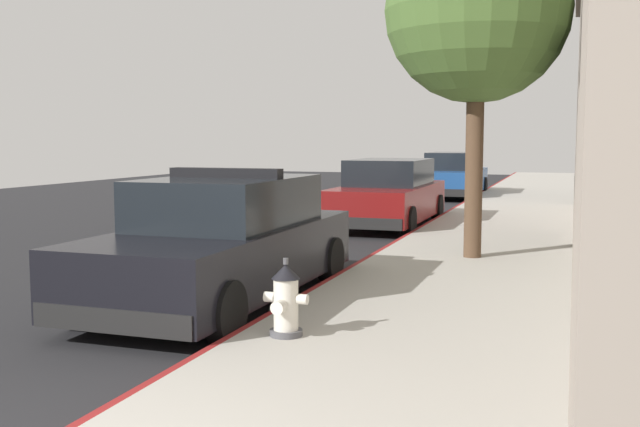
# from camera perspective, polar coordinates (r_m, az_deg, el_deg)

# --- Properties ---
(ground_plane) EXTENTS (29.25, 60.00, 0.20)m
(ground_plane) POSITION_cam_1_polar(r_m,az_deg,el_deg) (15.16, -11.03, -2.46)
(ground_plane) COLOR #232326
(sidewalk_pavement) EXTENTS (3.08, 60.00, 0.15)m
(sidewalk_pavement) POSITION_cam_1_polar(r_m,az_deg,el_deg) (13.22, 12.14, -2.93)
(sidewalk_pavement) COLOR #ADA89E
(sidewalk_pavement) RESTS_ON ground
(curb_painted_edge) EXTENTS (0.08, 60.00, 0.15)m
(curb_painted_edge) POSITION_cam_1_polar(r_m,az_deg,el_deg) (13.49, 5.47, -2.65)
(curb_painted_edge) COLOR maroon
(curb_painted_edge) RESTS_ON ground
(police_cruiser) EXTENTS (1.94, 4.84, 1.68)m
(police_cruiser) POSITION_cam_1_polar(r_m,az_deg,el_deg) (9.38, -7.37, -2.26)
(police_cruiser) COLOR black
(police_cruiser) RESTS_ON ground
(parked_car_silver_ahead) EXTENTS (1.94, 4.84, 1.56)m
(parked_car_silver_ahead) POSITION_cam_1_polar(r_m,az_deg,el_deg) (17.45, 5.31, 1.47)
(parked_car_silver_ahead) COLOR maroon
(parked_car_silver_ahead) RESTS_ON ground
(parked_car_dark_far) EXTENTS (1.94, 4.84, 1.56)m
(parked_car_dark_far) POSITION_cam_1_polar(r_m,az_deg,el_deg) (26.34, 10.22, 2.86)
(parked_car_dark_far) COLOR navy
(parked_car_dark_far) RESTS_ON ground
(fire_hydrant) EXTENTS (0.44, 0.40, 0.76)m
(fire_hydrant) POSITION_cam_1_polar(r_m,az_deg,el_deg) (7.19, -2.66, -6.69)
(fire_hydrant) COLOR #4C4C51
(fire_hydrant) RESTS_ON sidewalk_pavement
(street_tree) EXTENTS (2.89, 2.89, 5.34)m
(street_tree) POSITION_cam_1_polar(r_m,az_deg,el_deg) (12.21, 12.01, 14.96)
(street_tree) COLOR brown
(street_tree) RESTS_ON sidewalk_pavement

